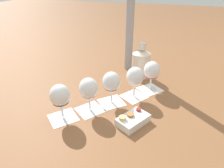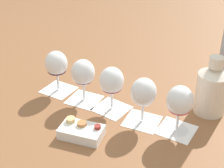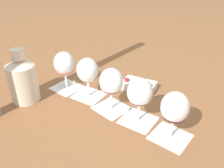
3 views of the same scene
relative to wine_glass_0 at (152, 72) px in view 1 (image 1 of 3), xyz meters
The scene contains 14 objects.
ground_plane 0.26m from the wine_glass_0, 51.28° to the left, with size 8.00×8.00×0.00m, color brown.
tasting_card_0 0.11m from the wine_glass_0, ahead, with size 0.16×0.16×0.00m.
tasting_card_1 0.16m from the wine_glass_0, 57.20° to the left, with size 0.15×0.16×0.00m.
tasting_card_2 0.27m from the wine_glass_0, 51.07° to the left, with size 0.16×0.16×0.00m.
tasting_card_3 0.38m from the wine_glass_0, 51.33° to the left, with size 0.16×0.16×0.00m.
tasting_card_4 0.50m from the wine_glass_0, 50.34° to the left, with size 0.16×0.16×0.00m.
wine_glass_0 is the anchor object (origin of this frame).
wine_glass_1 0.12m from the wine_glass_0, 57.20° to the left, with size 0.09×0.09×0.16m.
wine_glass_2 0.25m from the wine_glass_0, 51.07° to the left, with size 0.09×0.09×0.16m.
wine_glass_3 0.36m from the wine_glass_0, 51.33° to the left, with size 0.09×0.09×0.16m.
wine_glass_4 0.49m from the wine_glass_0, 50.34° to the left, with size 0.09×0.09×0.16m.
ceramic_vase 0.17m from the wine_glass_0, 58.54° to the right, with size 0.11×0.11×0.21m.
snack_dish 0.32m from the wine_glass_0, 87.07° to the left, with size 0.14×0.16×0.05m.
umbrella_pole 0.42m from the wine_glass_0, 50.46° to the right, with size 0.05×0.05×0.81m.
Camera 1 is at (-0.28, 0.78, 0.55)m, focal length 32.00 mm.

